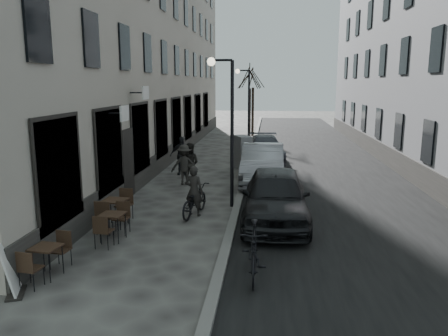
% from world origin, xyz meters
% --- Properties ---
extents(ground, '(120.00, 120.00, 0.00)m').
position_xyz_m(ground, '(0.00, 0.00, 0.00)').
color(ground, '#3A3735').
rests_on(ground, ground).
extents(road, '(7.30, 60.00, 0.00)m').
position_xyz_m(road, '(3.85, 16.00, 0.00)').
color(road, black).
rests_on(road, ground).
extents(kerb, '(0.25, 60.00, 0.12)m').
position_xyz_m(kerb, '(0.20, 16.00, 0.06)').
color(kerb, slate).
rests_on(kerb, ground).
extents(building_left, '(4.00, 35.00, 16.00)m').
position_xyz_m(building_left, '(-6.00, 16.50, 8.00)').
color(building_left, '#A49A8A').
rests_on(building_left, ground).
extents(building_right, '(4.00, 35.00, 16.00)m').
position_xyz_m(building_right, '(9.50, 16.50, 8.00)').
color(building_right, gray).
rests_on(building_right, ground).
extents(streetlamp_near, '(0.90, 0.28, 5.09)m').
position_xyz_m(streetlamp_near, '(-0.17, 6.00, 3.16)').
color(streetlamp_near, black).
rests_on(streetlamp_near, ground).
extents(streetlamp_far, '(0.90, 0.28, 5.09)m').
position_xyz_m(streetlamp_far, '(-0.17, 18.00, 3.16)').
color(streetlamp_far, black).
rests_on(streetlamp_far, ground).
extents(tree_near, '(2.40, 2.40, 5.70)m').
position_xyz_m(tree_near, '(-0.10, 21.00, 4.66)').
color(tree_near, black).
rests_on(tree_near, ground).
extents(tree_far, '(2.40, 2.40, 5.70)m').
position_xyz_m(tree_far, '(-0.10, 27.00, 4.66)').
color(tree_far, black).
rests_on(tree_far, ground).
extents(bistro_set_a, '(0.65, 1.47, 0.85)m').
position_xyz_m(bistro_set_a, '(-3.61, -0.08, 0.44)').
color(bistro_set_a, black).
rests_on(bistro_set_a, ground).
extents(bistro_set_b, '(0.66, 1.55, 0.90)m').
position_xyz_m(bistro_set_b, '(-2.96, 2.33, 0.46)').
color(bistro_set_b, black).
rests_on(bistro_set_b, ground).
extents(bistro_set_c, '(0.75, 1.71, 0.99)m').
position_xyz_m(bistro_set_c, '(-3.30, 3.47, 0.51)').
color(bistro_set_c, black).
rests_on(bistro_set_c, ground).
extents(sign_board, '(0.61, 0.73, 1.14)m').
position_xyz_m(sign_board, '(-3.92, -0.92, 0.46)').
color(sign_board, black).
rests_on(sign_board, ground).
extents(utility_cabinet, '(1.01, 1.27, 1.68)m').
position_xyz_m(utility_cabinet, '(-0.03, 12.82, 0.84)').
color(utility_cabinet, slate).
rests_on(utility_cabinet, ground).
extents(bicycle, '(1.06, 2.01, 1.01)m').
position_xyz_m(bicycle, '(-1.13, 4.83, 0.50)').
color(bicycle, black).
rests_on(bicycle, ground).
extents(cyclist_rider, '(0.67, 0.51, 1.65)m').
position_xyz_m(cyclist_rider, '(-1.13, 4.83, 0.82)').
color(cyclist_rider, black).
rests_on(cyclist_rider, ground).
extents(pedestrian_near, '(0.96, 0.81, 1.77)m').
position_xyz_m(pedestrian_near, '(-2.10, 9.35, 0.88)').
color(pedestrian_near, black).
rests_on(pedestrian_near, ground).
extents(pedestrian_mid, '(1.22, 0.86, 1.71)m').
position_xyz_m(pedestrian_mid, '(-2.29, 9.16, 0.86)').
color(pedestrian_mid, '#2A2825').
rests_on(pedestrian_mid, ground).
extents(pedestrian_far, '(1.07, 0.47, 1.80)m').
position_xyz_m(pedestrian_far, '(-2.83, 11.20, 0.90)').
color(pedestrian_far, black).
rests_on(pedestrian_far, ground).
extents(car_near, '(1.99, 4.91, 1.67)m').
position_xyz_m(car_near, '(1.49, 4.36, 0.84)').
color(car_near, black).
rests_on(car_near, ground).
extents(car_mid, '(1.76, 5.04, 1.66)m').
position_xyz_m(car_mid, '(1.00, 9.83, 0.83)').
color(car_mid, '#909298').
rests_on(car_mid, ground).
extents(car_far, '(2.33, 4.92, 1.39)m').
position_xyz_m(car_far, '(1.05, 15.24, 0.69)').
color(car_far, '#3E414A').
rests_on(car_far, ground).
extents(moped, '(0.61, 2.04, 1.22)m').
position_xyz_m(moped, '(0.97, 0.40, 0.61)').
color(moped, black).
rests_on(moped, ground).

